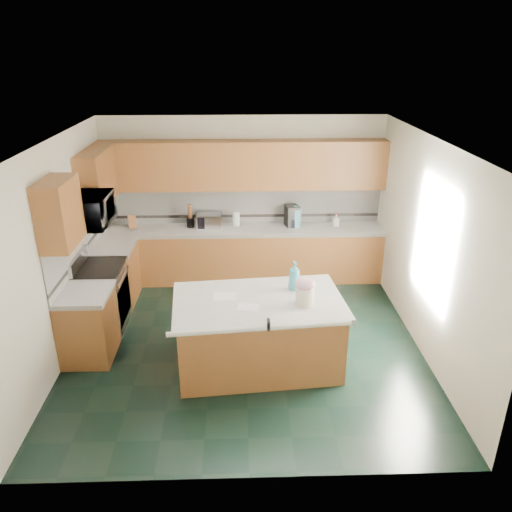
{
  "coord_description": "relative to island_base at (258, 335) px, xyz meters",
  "views": [
    {
      "loc": [
        -0.05,
        -5.77,
        3.74
      ],
      "look_at": [
        0.15,
        0.35,
        1.12
      ],
      "focal_mm": 35.0,
      "sensor_mm": 36.0,
      "label": 1
    }
  ],
  "objects": [
    {
      "name": "water_jug_neck",
      "position": [
        0.71,
        2.57,
        0.82
      ],
      "size": [
        0.09,
        0.09,
        0.04
      ],
      "primitive_type": "cylinder",
      "color": "#69B0D3",
      "rests_on": "water_jug"
    },
    {
      "name": "back_base_cab",
      "position": [
        -0.15,
        2.51,
        0.0
      ],
      "size": [
        4.6,
        0.6,
        0.86
      ],
      "primitive_type": "cube",
      "color": "#4B2812",
      "rests_on": "ground"
    },
    {
      "name": "left_counter_rear",
      "position": [
        -2.15,
        1.8,
        0.46
      ],
      "size": [
        0.64,
        0.82,
        0.06
      ],
      "primitive_type": "cube",
      "color": "white",
      "rests_on": "left_base_cab_rear"
    },
    {
      "name": "left_accent_band",
      "position": [
        -2.43,
        1.06,
        0.61
      ],
      "size": [
        0.01,
        2.3,
        0.05
      ],
      "primitive_type": "cube",
      "color": "black",
      "rests_on": "wall_left"
    },
    {
      "name": "window_light_proxy",
      "position": [
        2.14,
        0.31,
        1.07
      ],
      "size": [
        0.02,
        1.4,
        1.1
      ],
      "primitive_type": "cube",
      "color": "white",
      "rests_on": "wall_right"
    },
    {
      "name": "wall_left",
      "position": [
        -2.47,
        0.51,
        0.92
      ],
      "size": [
        0.04,
        4.6,
        2.7
      ],
      "primitive_type": "cube",
      "color": "white",
      "rests_on": "ground"
    },
    {
      "name": "paper_sheet_a",
      "position": [
        -0.13,
        -0.18,
        0.49
      ],
      "size": [
        0.27,
        0.22,
        0.0
      ],
      "primitive_type": "cube",
      "rotation": [
        0.0,
        0.0,
        -0.16
      ],
      "color": "white",
      "rests_on": "island_top"
    },
    {
      "name": "range_backguard",
      "position": [
        -2.41,
        1.01,
        0.59
      ],
      "size": [
        0.06,
        0.76,
        0.18
      ],
      "primitive_type": "cube",
      "color": "#B7B7BC",
      "rests_on": "range_body"
    },
    {
      "name": "toaster_oven_door",
      "position": [
        -0.72,
        2.43,
        0.61
      ],
      "size": [
        0.37,
        0.01,
        0.19
      ],
      "primitive_type": "cube",
      "color": "black",
      "rests_on": "toaster_oven"
    },
    {
      "name": "coffee_carafe",
      "position": [
        0.65,
        2.54,
        0.56
      ],
      "size": [
        0.14,
        0.14,
        0.14
      ],
      "primitive_type": "cylinder",
      "color": "black",
      "rests_on": "back_countertop"
    },
    {
      "name": "left_upper_cab_rear",
      "position": [
        -2.29,
        1.94,
        1.51
      ],
      "size": [
        0.33,
        1.09,
        0.78
      ],
      "primitive_type": "cube",
      "color": "#4B2812",
      "rests_on": "wall_left"
    },
    {
      "name": "paper_towel",
      "position": [
        -0.27,
        2.61,
        0.62
      ],
      "size": [
        0.12,
        0.12,
        0.27
      ],
      "primitive_type": "cylinder",
      "color": "white",
      "rests_on": "back_countertop"
    },
    {
      "name": "microwave",
      "position": [
        -2.15,
        1.01,
        1.3
      ],
      "size": [
        0.5,
        0.73,
        0.41
      ],
      "primitive_type": "imported",
      "rotation": [
        0.0,
        0.0,
        1.57
      ],
      "color": "#B7B7BC",
      "rests_on": "wall_left"
    },
    {
      "name": "paper_sheet_b",
      "position": [
        -0.41,
        0.11,
        0.49
      ],
      "size": [
        0.28,
        0.22,
        0.0
      ],
      "primitive_type": "cube",
      "rotation": [
        0.0,
        0.0,
        0.03
      ],
      "color": "white",
      "rests_on": "island_top"
    },
    {
      "name": "ceiling",
      "position": [
        -0.15,
        0.51,
        2.27
      ],
      "size": [
        4.6,
        4.6,
        0.0
      ],
      "primitive_type": "plane",
      "color": "white",
      "rests_on": "ground"
    },
    {
      "name": "paper_towel_base",
      "position": [
        -0.27,
        2.61,
        0.5
      ],
      "size": [
        0.18,
        0.18,
        0.01
      ],
      "primitive_type": "cylinder",
      "color": "#B7B7BC",
      "rests_on": "back_countertop"
    },
    {
      "name": "wall_back",
      "position": [
        -0.15,
        2.83,
        0.92
      ],
      "size": [
        4.6,
        0.04,
        2.7
      ],
      "primitive_type": "cube",
      "color": "white",
      "rests_on": "ground"
    },
    {
      "name": "treat_jar_lid",
      "position": [
        0.54,
        -0.12,
        0.75
      ],
      "size": [
        0.24,
        0.24,
        0.15
      ],
      "primitive_type": "ellipsoid",
      "color": "#EBABC1",
      "rests_on": "treat_jar"
    },
    {
      "name": "soap_back_cap",
      "position": [
        1.39,
        2.56,
        0.71
      ],
      "size": [
        0.02,
        0.02,
        0.03
      ],
      "primitive_type": "cylinder",
      "color": "red",
      "rests_on": "soap_bottle_back"
    },
    {
      "name": "clamp_handle",
      "position": [
        0.09,
        -0.64,
        0.48
      ],
      "size": [
        0.02,
        0.08,
        0.02
      ],
      "primitive_type": "cylinder",
      "rotation": [
        1.57,
        0.0,
        0.0
      ],
      "color": "black",
      "rests_on": "island_top"
    },
    {
      "name": "wall_front",
      "position": [
        -0.15,
        -1.81,
        0.92
      ],
      "size": [
        4.6,
        0.04,
        2.7
      ],
      "primitive_type": "cube",
      "color": "white",
      "rests_on": "ground"
    },
    {
      "name": "island_bullnose",
      "position": [
        0.0,
        -0.6,
        0.46
      ],
      "size": [
        2.02,
        0.24,
        0.06
      ],
      "primitive_type": "cylinder",
      "rotation": [
        0.0,
        1.57,
        0.09
      ],
      "color": "white",
      "rests_on": "island_base"
    },
    {
      "name": "knife_block",
      "position": [
        -1.98,
        2.56,
        0.6
      ],
      "size": [
        0.17,
        0.19,
        0.24
      ],
      "primitive_type": "cube",
      "rotation": [
        -0.31,
        0.0,
        0.29
      ],
      "color": "#472814",
      "rests_on": "back_countertop"
    },
    {
      "name": "utensil_bundle",
      "position": [
        -1.03,
        2.59,
        0.76
      ],
      "size": [
        0.07,
        0.07,
        0.23
      ],
      "primitive_type": "cylinder",
      "color": "#472814",
      "rests_on": "utensil_crock"
    },
    {
      "name": "back_accent_band",
      "position": [
        -0.15,
        2.8,
        0.61
      ],
      "size": [
        4.6,
        0.01,
        0.05
      ],
      "primitive_type": "cube",
      "color": "black",
      "rests_on": "back_countertop"
    },
    {
      "name": "toaster_oven",
      "position": [
        -0.72,
        2.56,
        0.61
      ],
      "size": [
        0.41,
        0.28,
        0.23
      ],
      "primitive_type": "cube",
      "rotation": [
        0.0,
        0.0,
        -0.02
      ],
      "color": "#B7B7BC",
      "rests_on": "back_countertop"
    },
    {
      "name": "range_cooktop",
      "position": [
        -2.15,
        1.01,
        0.47
      ],
      "size": [
        0.62,
        0.78,
        0.04
      ],
      "primitive_type": "cube",
      "color": "black",
      "rests_on": "range_body"
    },
    {
      "name": "treat_jar_knob",
      "position": [
        0.54,
        -0.12,
        0.8
      ],
      "size": [
        0.08,
        0.03,
        0.03
      ],
      "primitive_type": "cylinder",
      "rotation": [
        0.0,
        1.57,
        0.0
      ],
      "color": "tan",
      "rests_on": "treat_jar_lid"
    },
    {
      "name": "coffee_maker",
      "position": [
        0.65,
        2.59,
        0.67
      ],
      "size": [
        0.25,
        0.27,
        0.35
      ],
      "primitive_type": "cube",
      "rotation": [
        0.0,
        0.0,
        0.22
      ],
      "color": "black",
      "rests_on": "back_countertop"
    },
    {
      "name": "back_countertop",
      "position": [
        -0.15,
        2.51,
        0.46
      ],
      "size": [
        4.6,
        0.64,
        0.06
      ],
      "primitive_type": "cube",
      "color": "white",
      "rests_on": "back_base_cab"
    },
    {
      "name": "island_base",
      "position": [
        0.0,
        0.0,
        0.0
      ],
      "size": [
        2.02,
        1.27,
        0.86
      ],
      "primitive_type": "cube",
      "rotation": [
        0.0,
        0.0,
        0.09
      ],
      "color": "#4B2812",
      "rests_on": "ground"
    },
    {
      "name": "left_backsplash",
      "position": [
        -2.44,
        1.06,
        0.81
      ],
      "size": [
        0.02,
        2.3,
        0.63
      ],
      "primitive_type": "cube",
      "color": "silver",
      "rests_on": "wall_left"
    },
    {
      "name": "treat_jar_knob_end_l",
      "position": [
        0.5,
        -0.12,
        0.8
      ],
      "size": [
        0.04,
        0.04,
        0.04
      ],
      "primitive_type": "sphere",
      "color": "tan",
      "rests_on": "treat_jar_lid"
    },
    {
      "name": "soap_bottle_back",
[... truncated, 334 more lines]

